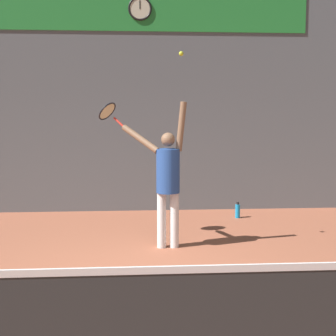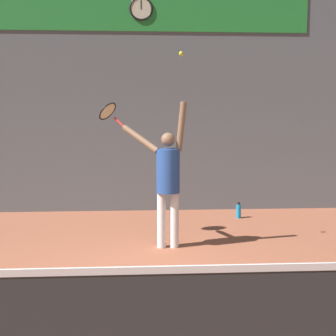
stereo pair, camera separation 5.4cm
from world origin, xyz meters
name	(u,v)px [view 2 (the right image)]	position (x,y,z in m)	size (l,w,h in m)	color
ground_plane	(134,301)	(0.00, 0.00, 0.00)	(18.00, 18.00, 0.00)	#9E563D
back_wall	(135,85)	(0.00, 4.64, 2.50)	(18.00, 0.10, 5.00)	slate
sponsor_banner	(134,9)	(0.00, 4.58, 3.94)	(6.78, 0.02, 0.84)	#288C38
scoreboard_clock	(141,9)	(0.13, 4.56, 3.94)	(0.46, 0.04, 0.46)	beige
court_net	(130,333)	(0.00, -1.74, 0.50)	(6.86, 0.07, 1.06)	#333333
tennis_player	(167,177)	(0.47, 1.96, 1.04)	(0.96, 0.61, 2.12)	white
tennis_racket	(108,112)	(-0.39, 2.49, 1.97)	(0.45, 0.40, 0.39)	red
tennis_ball	(181,54)	(0.66, 1.91, 2.78)	(0.07, 0.07, 0.07)	#CCDB2D
water_bottle	(239,211)	(1.92, 3.79, 0.13)	(0.09, 0.09, 0.30)	#198CCC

